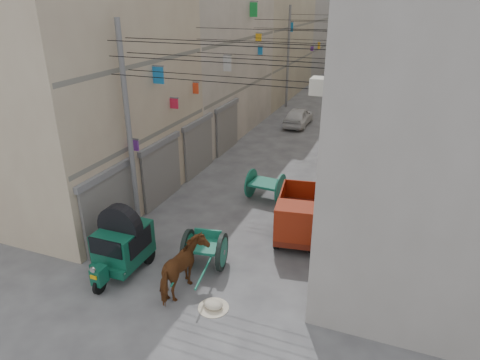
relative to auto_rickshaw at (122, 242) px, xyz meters
The scene contains 18 objects.
ground 4.22m from the auto_rickshaw, 54.41° to the right, with size 140.00×140.00×0.00m, color #424144.
building_row_left 31.78m from the auto_rickshaw, 100.34° to the left, with size 8.00×62.00×14.00m.
building_row_right 32.95m from the auto_rickshaw, 71.41° to the left, with size 8.00×62.00×14.00m.
end_cap_building 62.97m from the auto_rickshaw, 87.83° to the left, with size 22.00×10.00×13.00m, color tan.
shutters_left 7.24m from the auto_rickshaw, 102.35° to the left, with size 0.18×14.40×2.88m.
signboards 18.64m from the auto_rickshaw, 82.67° to the left, with size 8.22×40.52×5.67m.
ac_units 9.77m from the auto_rickshaw, 35.88° to the left, with size 0.70×6.55×3.35m.
utility_poles 14.19m from the auto_rickshaw, 80.17° to the left, with size 7.40×22.20×8.00m.
overhead_cables 12.68m from the auto_rickshaw, 77.93° to the left, with size 7.40×22.52×1.12m.
auto_rickshaw is the anchor object (origin of this frame).
tonga_cart 2.77m from the auto_rickshaw, 25.46° to the left, with size 1.55×3.04×1.31m.
mini_truck 6.39m from the auto_rickshaw, 38.83° to the left, with size 1.95×3.47×1.85m.
second_cart 7.54m from the auto_rickshaw, 68.59° to the left, with size 1.63×1.47×1.35m.
feed_sack 3.83m from the auto_rickshaw, 10.80° to the right, with size 0.59×0.47×0.29m, color #BDB29D.
horse 2.51m from the auto_rickshaw, ahead, with size 0.93×2.04×1.72m, color #5B3115.
distant_car_white 19.52m from the auto_rickshaw, 86.68° to the left, with size 1.54×3.83×1.31m, color silver.
distant_car_grey 31.95m from the auto_rickshaw, 83.01° to the left, with size 1.19×3.42×1.13m, color #505452.
distant_car_green 35.13m from the auto_rickshaw, 85.04° to the left, with size 1.58×3.88×1.13m, color #1B5130.
Camera 1 is at (5.77, -6.68, 8.67)m, focal length 32.00 mm.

